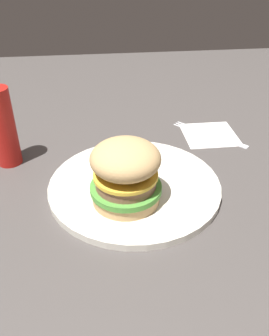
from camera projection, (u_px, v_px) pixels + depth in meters
name	position (u px, v px, depth m)	size (l,w,h in m)	color
ground_plane	(143.00, 190.00, 0.61)	(1.60, 1.60, 0.00)	#47423F
plate	(134.00, 186.00, 0.61)	(0.29, 0.29, 0.01)	silver
sandwich	(126.00, 173.00, 0.54)	(0.11, 0.11, 0.10)	tan
fries_pile	(121.00, 156.00, 0.66)	(0.09, 0.10, 0.01)	#E5B251
napkin	(210.00, 134.00, 0.77)	(0.11, 0.11, 0.00)	white
fork	(209.00, 133.00, 0.77)	(0.13, 0.14, 0.00)	silver
ketchup_bottle	(3.00, 127.00, 0.64)	(0.04, 0.04, 0.15)	#B21914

